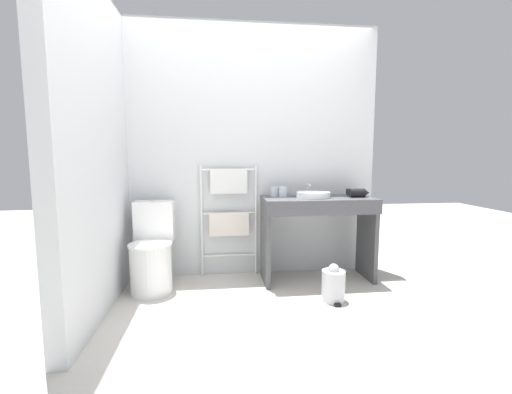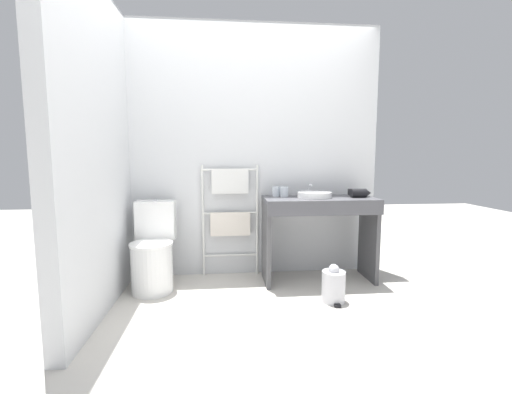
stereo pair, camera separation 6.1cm
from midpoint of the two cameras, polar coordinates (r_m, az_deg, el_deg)
The scene contains 12 objects.
ground_plane at distance 2.56m, azimuth 1.14°, elevation -21.55°, with size 12.00×12.00×0.00m, color beige.
wall_back at distance 3.53m, azimuth -1.72°, elevation 7.55°, with size 2.62×0.12×2.52m, color silver.
wall_side at distance 3.00m, azimuth -25.20°, elevation 7.06°, with size 0.12×1.85×2.52m, color silver.
toilet at distance 3.29m, azimuth -17.45°, elevation -9.00°, with size 0.38×0.53×0.81m.
towel_radiator at distance 3.45m, azimuth -5.02°, elevation -1.62°, with size 0.57×0.06×1.13m.
vanity_counter at distance 3.37m, azimuth 9.76°, elevation -4.30°, with size 1.06×0.50×0.82m.
sink_basin at distance 3.31m, azimuth 9.01°, elevation 0.41°, with size 0.32×0.32×0.06m.
faucet at distance 3.48m, azimuth 8.24°, elevation 1.52°, with size 0.02×0.10×0.12m.
cup_near_wall at distance 3.40m, azimuth 2.67°, elevation 0.94°, with size 0.08×0.08×0.10m.
cup_near_edge at distance 3.36m, azimuth 4.01°, elevation 0.89°, with size 0.08×0.08×0.10m.
hair_dryer at distance 3.45m, azimuth 16.07°, elevation 0.70°, with size 0.20×0.18×0.09m.
trash_bin at distance 3.03m, azimuth 12.19°, elevation -14.12°, with size 0.20×0.23×0.32m.
Camera 1 is at (-0.34, -2.22, 1.21)m, focal length 24.00 mm.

